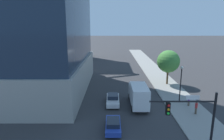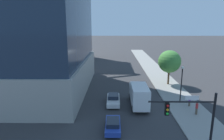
% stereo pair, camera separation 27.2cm
% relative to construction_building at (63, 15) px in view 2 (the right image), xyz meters
% --- Properties ---
extents(sidewalk, '(5.31, 120.00, 0.15)m').
position_rel_construction_building_xyz_m(sidewalk, '(27.81, -35.51, -14.97)').
color(sidewalk, gray).
rests_on(sidewalk, ground).
extents(construction_building, '(15.50, 17.24, 34.01)m').
position_rel_construction_building_xyz_m(construction_building, '(0.00, 0.00, 0.00)').
color(construction_building, '#9E9B93').
rests_on(construction_building, ground).
extents(traffic_light_pole, '(5.52, 0.48, 6.37)m').
position_rel_construction_building_xyz_m(traffic_light_pole, '(23.84, -53.39, -10.62)').
color(traffic_light_pole, black).
rests_on(traffic_light_pole, sidewalk).
extents(street_lamp, '(0.44, 0.44, 5.69)m').
position_rel_construction_building_xyz_m(street_lamp, '(27.48, -39.82, -11.16)').
color(street_lamp, black).
rests_on(street_lamp, sidewalk).
extents(street_tree, '(4.43, 4.43, 6.82)m').
position_rel_construction_building_xyz_m(street_tree, '(28.20, -30.18, -10.30)').
color(street_tree, brown).
rests_on(street_tree, sidewalk).
extents(car_white, '(1.89, 4.73, 1.48)m').
position_rel_construction_building_xyz_m(car_white, '(17.21, -40.14, -14.33)').
color(car_white, silver).
rests_on(car_white, ground).
extents(car_blue, '(1.73, 4.21, 1.33)m').
position_rel_construction_building_xyz_m(car_blue, '(17.21, -47.89, -14.37)').
color(car_blue, '#233D9E').
rests_on(car_blue, ground).
extents(box_truck, '(2.32, 7.14, 3.37)m').
position_rel_construction_building_xyz_m(box_truck, '(20.97, -41.01, -13.20)').
color(box_truck, silver).
rests_on(box_truck, ground).
extents(pedestrian_red_shirt, '(0.34, 0.34, 1.76)m').
position_rel_construction_building_xyz_m(pedestrian_red_shirt, '(28.34, -43.92, -13.99)').
color(pedestrian_red_shirt, brown).
rests_on(pedestrian_red_shirt, sidewalk).
extents(pedestrian_purple_shirt, '(0.34, 0.34, 1.61)m').
position_rel_construction_building_xyz_m(pedestrian_purple_shirt, '(28.40, -41.21, -14.08)').
color(pedestrian_purple_shirt, brown).
rests_on(pedestrian_purple_shirt, sidewalk).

